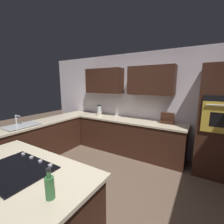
{
  "coord_description": "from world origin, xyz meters",
  "views": [
    {
      "loc": [
        -1.54,
        1.78,
        1.82
      ],
      "look_at": [
        0.45,
        -1.48,
        1.1
      ],
      "focal_mm": 24.46,
      "sensor_mm": 36.0,
      "label": 1
    }
  ],
  "objects_px": {
    "wall_oven": "(221,122)",
    "spice_rack": "(167,118)",
    "blender": "(99,111)",
    "sink_unit": "(21,125)",
    "cooktop": "(16,169)",
    "second_bottle": "(50,187)"
  },
  "relations": [
    {
      "from": "wall_oven",
      "to": "blender",
      "type": "bearing_deg",
      "value": -0.77
    },
    {
      "from": "cooktop",
      "to": "second_bottle",
      "type": "xyz_separation_m",
      "value": [
        -0.67,
        0.08,
        0.1
      ]
    },
    {
      "from": "wall_oven",
      "to": "spice_rack",
      "type": "relative_size",
      "value": 7.55
    },
    {
      "from": "blender",
      "to": "wall_oven",
      "type": "bearing_deg",
      "value": 179.23
    },
    {
      "from": "sink_unit",
      "to": "cooktop",
      "type": "height_order",
      "value": "sink_unit"
    },
    {
      "from": "wall_oven",
      "to": "spice_rack",
      "type": "xyz_separation_m",
      "value": [
        1.0,
        -0.08,
        -0.06
      ]
    },
    {
      "from": "sink_unit",
      "to": "spice_rack",
      "type": "height_order",
      "value": "spice_rack"
    },
    {
      "from": "wall_oven",
      "to": "cooktop",
      "type": "height_order",
      "value": "wall_oven"
    },
    {
      "from": "sink_unit",
      "to": "blender",
      "type": "height_order",
      "value": "blender"
    },
    {
      "from": "sink_unit",
      "to": "blender",
      "type": "xyz_separation_m",
      "value": [
        -0.78,
        -1.82,
        0.11
      ]
    },
    {
      "from": "cooktop",
      "to": "second_bottle",
      "type": "distance_m",
      "value": 0.68
    },
    {
      "from": "sink_unit",
      "to": "second_bottle",
      "type": "relative_size",
      "value": 2.64
    },
    {
      "from": "wall_oven",
      "to": "second_bottle",
      "type": "relative_size",
      "value": 8.21
    },
    {
      "from": "cooktop",
      "to": "sink_unit",
      "type": "bearing_deg",
      "value": -29.72
    },
    {
      "from": "spice_rack",
      "to": "sink_unit",
      "type": "bearing_deg",
      "value": 34.85
    },
    {
      "from": "wall_oven",
      "to": "blender",
      "type": "relative_size",
      "value": 7.1
    },
    {
      "from": "cooktop",
      "to": "second_bottle",
      "type": "bearing_deg",
      "value": 173.54
    },
    {
      "from": "blender",
      "to": "second_bottle",
      "type": "relative_size",
      "value": 1.16
    },
    {
      "from": "cooktop",
      "to": "blender",
      "type": "bearing_deg",
      "value": -71.7
    },
    {
      "from": "cooktop",
      "to": "spice_rack",
      "type": "relative_size",
      "value": 2.63
    },
    {
      "from": "wall_oven",
      "to": "second_bottle",
      "type": "height_order",
      "value": "wall_oven"
    },
    {
      "from": "wall_oven",
      "to": "cooktop",
      "type": "distance_m",
      "value": 3.39
    }
  ]
}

